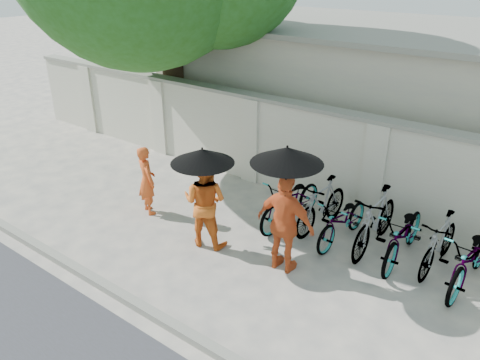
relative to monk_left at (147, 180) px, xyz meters
The scene contains 16 objects.
ground 2.00m from the monk_left, 16.15° to the right, with size 80.00×80.00×0.00m, color beige.
kerb 2.93m from the monk_left, 51.12° to the right, with size 40.00×0.16×0.12m, color gray.
compound_wall 3.88m from the monk_left, 43.89° to the left, with size 20.00×0.30×2.00m, color beige.
building_behind 7.56m from the monk_left, 59.70° to the left, with size 14.00×6.00×3.20m, color #BCB69B.
monk_left is the anchor object (origin of this frame).
monk_center 1.76m from the monk_left, ahead, with size 0.84×0.66×1.73m, color #D65F1A.
parasol_center 2.10m from the monk_left, ahead, with size 1.11×1.11×0.94m.
monk_right 3.34m from the monk_left, ahead, with size 1.04×0.43×1.78m, color #D75724.
parasol_right 3.64m from the monk_left, ahead, with size 1.14×1.14×1.26m.
bike_0 2.98m from the monk_left, 27.46° to the left, with size 0.66×1.89×0.99m, color #9F9FA7.
bike_1 3.56m from the monk_left, 26.33° to the left, with size 0.48×1.71×1.03m, color #9F9FA7.
bike_2 4.00m from the monk_left, 20.20° to the left, with size 0.59×1.70×0.89m, color #9F9FA7.
bike_3 4.56m from the monk_left, 19.39° to the left, with size 0.54×1.90×1.14m, color #9F9FA7.
bike_4 5.07m from the monk_left, 16.71° to the left, with size 0.67×1.91×1.01m, color #9F9FA7.
bike_5 5.64m from the monk_left, 16.19° to the left, with size 0.47×1.65×0.99m, color #9F9FA7.
bike_6 6.13m from the monk_left, 13.04° to the left, with size 0.68×1.94×1.02m, color #9F9FA7.
Camera 1 is at (4.93, -5.26, 4.81)m, focal length 35.00 mm.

